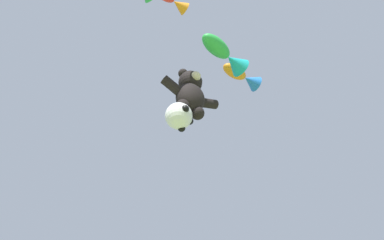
# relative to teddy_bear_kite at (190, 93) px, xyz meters

# --- Properties ---
(teddy_bear_kite) EXTENTS (2.35, 1.03, 2.38)m
(teddy_bear_kite) POSITION_rel_teddy_bear_kite_xyz_m (0.00, 0.00, 0.00)
(teddy_bear_kite) COLOR black
(soccer_ball_kite) EXTENTS (1.01, 1.00, 0.93)m
(soccer_ball_kite) POSITION_rel_teddy_bear_kite_xyz_m (-0.38, 0.08, -1.44)
(soccer_ball_kite) COLOR white
(fish_kite_tangerine) EXTENTS (1.78, 0.74, 0.72)m
(fish_kite_tangerine) POSITION_rel_teddy_bear_kite_xyz_m (2.38, -0.37, 2.42)
(fish_kite_tangerine) COLOR orange
(fish_kite_emerald) EXTENTS (2.18, 1.15, 0.82)m
(fish_kite_emerald) POSITION_rel_teddy_bear_kite_xyz_m (0.78, -1.28, 1.53)
(fish_kite_emerald) COLOR green
(fish_kite_crimson) EXTENTS (1.48, 0.58, 0.51)m
(fish_kite_crimson) POSITION_rel_teddy_bear_kite_xyz_m (-1.93, -1.82, 2.20)
(fish_kite_crimson) COLOR red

